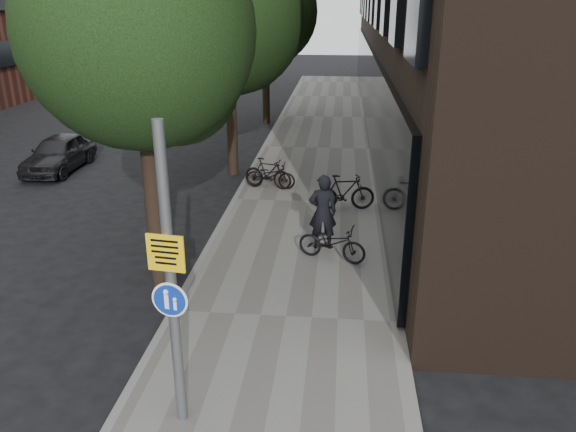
# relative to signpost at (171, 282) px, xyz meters

# --- Properties ---
(sidewalk) EXTENTS (4.50, 60.00, 0.12)m
(sidewalk) POSITION_rel_signpost_xyz_m (1.23, 9.62, -2.28)
(sidewalk) COLOR slate
(sidewalk) RESTS_ON ground
(curb_edge) EXTENTS (0.15, 60.00, 0.13)m
(curb_edge) POSITION_rel_signpost_xyz_m (-1.02, 9.62, -2.28)
(curb_edge) COLOR slate
(curb_edge) RESTS_ON ground
(street_tree_near) EXTENTS (4.40, 4.40, 7.50)m
(street_tree_near) POSITION_rel_signpost_xyz_m (-1.54, 4.26, 2.76)
(street_tree_near) COLOR black
(street_tree_near) RESTS_ON ground
(street_tree_mid) EXTENTS (5.00, 5.00, 7.80)m
(street_tree_mid) POSITION_rel_signpost_xyz_m (-1.54, 12.76, 2.77)
(street_tree_mid) COLOR black
(street_tree_mid) RESTS_ON ground
(street_tree_far) EXTENTS (5.00, 5.00, 7.80)m
(street_tree_far) POSITION_rel_signpost_xyz_m (-1.54, 21.76, 2.77)
(street_tree_far) COLOR black
(street_tree_far) RESTS_ON ground
(signpost) EXTENTS (0.51, 0.15, 4.41)m
(signpost) POSITION_rel_signpost_xyz_m (0.00, 0.00, 0.00)
(signpost) COLOR #595B5E
(signpost) RESTS_ON sidewalk
(pedestrian) EXTENTS (0.73, 0.52, 1.87)m
(pedestrian) POSITION_rel_signpost_xyz_m (1.80, 6.26, -1.29)
(pedestrian) COLOR black
(pedestrian) RESTS_ON sidewalk
(parked_bike_facade_near) EXTENTS (1.74, 1.07, 0.87)m
(parked_bike_facade_near) POSITION_rel_signpost_xyz_m (2.05, 5.58, -1.79)
(parked_bike_facade_near) COLOR black
(parked_bike_facade_near) RESTS_ON sidewalk
(parked_bike_facade_far) EXTENTS (1.83, 0.81, 1.06)m
(parked_bike_facade_far) POSITION_rel_signpost_xyz_m (2.33, 8.99, -1.69)
(parked_bike_facade_far) COLOR black
(parked_bike_facade_far) RESTS_ON sidewalk
(parked_bike_curb_near) EXTENTS (1.66, 0.71, 0.85)m
(parked_bike_curb_near) POSITION_rel_signpost_xyz_m (-0.05, 10.80, -1.80)
(parked_bike_curb_near) COLOR black
(parked_bike_curb_near) RESTS_ON sidewalk
(parked_bike_curb_far) EXTENTS (1.70, 0.93, 0.98)m
(parked_bike_curb_far) POSITION_rel_signpost_xyz_m (-0.13, 10.82, -1.73)
(parked_bike_curb_far) COLOR black
(parked_bike_curb_far) RESTS_ON sidewalk
(parked_car_near) EXTENTS (1.54, 3.79, 1.29)m
(parked_car_near) POSITION_rel_signpost_xyz_m (-8.02, 12.49, -1.70)
(parked_car_near) COLOR black
(parked_car_near) RESTS_ON ground
(parked_car_mid) EXTENTS (1.49, 3.43, 1.10)m
(parked_car_mid) POSITION_rel_signpost_xyz_m (-8.51, 18.80, -1.80)
(parked_car_mid) COLOR maroon
(parked_car_mid) RESTS_ON ground
(parked_car_far) EXTENTS (1.78, 4.15, 1.19)m
(parked_car_far) POSITION_rel_signpost_xyz_m (-7.70, 30.08, -1.75)
(parked_car_far) COLOR black
(parked_car_far) RESTS_ON ground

